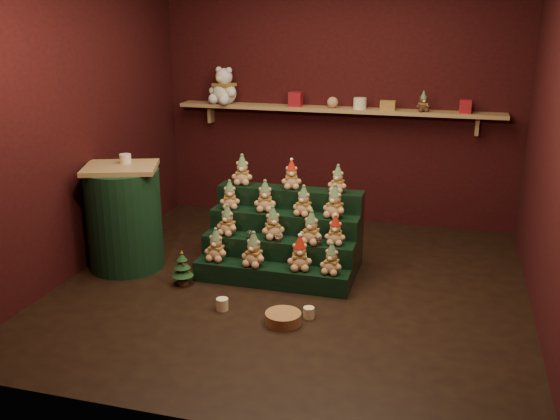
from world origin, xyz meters
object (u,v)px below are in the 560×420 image
(riser_tier_front, at_px, (271,276))
(brown_bear, at_px, (423,102))
(mini_christmas_tree, at_px, (182,268))
(snow_globe_c, at_px, (318,240))
(side_table, at_px, (124,218))
(snow_globe_a, at_px, (250,234))
(mug_right, at_px, (309,313))
(mug_left, at_px, (222,304))
(snow_globe_b, at_px, (278,237))
(wicker_basket, at_px, (283,318))
(white_bear, at_px, (224,81))

(riser_tier_front, height_order, brown_bear, brown_bear)
(riser_tier_front, xyz_separation_m, mini_christmas_tree, (-0.76, -0.19, 0.07))
(riser_tier_front, xyz_separation_m, snow_globe_c, (0.38, 0.16, 0.32))
(riser_tier_front, height_order, snow_globe_c, snow_globe_c)
(side_table, relative_size, brown_bear, 4.86)
(snow_globe_c, bearing_deg, brown_bear, 66.62)
(snow_globe_a, height_order, mug_right, snow_globe_a)
(mug_left, bearing_deg, side_table, 152.62)
(mini_christmas_tree, height_order, mug_left, mini_christmas_tree)
(snow_globe_b, bearing_deg, riser_tier_front, -97.51)
(riser_tier_front, relative_size, snow_globe_a, 17.26)
(side_table, distance_m, mug_right, 2.04)
(wicker_basket, distance_m, brown_bear, 2.99)
(side_table, xyz_separation_m, mug_right, (1.91, -0.56, -0.44))
(snow_globe_a, bearing_deg, mini_christmas_tree, -145.42)
(white_bear, height_order, brown_bear, white_bear)
(snow_globe_b, bearing_deg, side_table, -175.76)
(snow_globe_b, xyz_separation_m, mini_christmas_tree, (-0.78, -0.35, -0.24))
(white_bear, bearing_deg, snow_globe_a, -44.49)
(mug_left, bearing_deg, mini_christmas_tree, 144.05)
(snow_globe_a, bearing_deg, brown_bear, 51.28)
(wicker_basket, bearing_deg, snow_globe_c, 83.62)
(mini_christmas_tree, relative_size, mug_right, 3.68)
(wicker_basket, bearing_deg, mug_left, 170.64)
(snow_globe_c, relative_size, side_table, 0.09)
(mug_left, distance_m, wicker_basket, 0.55)
(mug_left, bearing_deg, wicker_basket, -9.36)
(mug_left, height_order, brown_bear, brown_bear)
(snow_globe_a, bearing_deg, white_bear, 116.66)
(mini_christmas_tree, height_order, brown_bear, brown_bear)
(mug_right, height_order, white_bear, white_bear)
(riser_tier_front, relative_size, brown_bear, 6.89)
(side_table, bearing_deg, snow_globe_a, -14.44)
(mini_christmas_tree, height_order, wicker_basket, mini_christmas_tree)
(snow_globe_b, distance_m, brown_bear, 2.27)
(riser_tier_front, distance_m, mini_christmas_tree, 0.79)
(snow_globe_b, height_order, mini_christmas_tree, snow_globe_b)
(mug_right, relative_size, wicker_basket, 0.31)
(snow_globe_a, height_order, wicker_basket, snow_globe_a)
(side_table, height_order, mini_christmas_tree, side_table)
(snow_globe_a, distance_m, snow_globe_c, 0.63)
(snow_globe_b, bearing_deg, wicker_basket, -71.57)
(mug_right, xyz_separation_m, brown_bear, (0.66, 2.38, 1.38))
(side_table, bearing_deg, wicker_basket, -41.84)
(snow_globe_b, relative_size, white_bear, 0.16)
(riser_tier_front, xyz_separation_m, brown_bear, (1.12, 1.86, 1.33))
(mini_christmas_tree, bearing_deg, mug_right, -14.58)
(snow_globe_a, xyz_separation_m, mug_left, (-0.00, -0.73, -0.35))
(mug_left, relative_size, brown_bear, 0.49)
(snow_globe_b, relative_size, side_table, 0.08)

